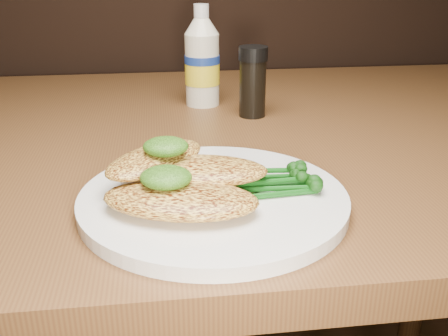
{
  "coord_description": "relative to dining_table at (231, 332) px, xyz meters",
  "views": [
    {
      "loc": [
        -0.11,
        0.32,
        0.99
      ],
      "look_at": [
        -0.04,
        0.81,
        0.79
      ],
      "focal_mm": 41.86,
      "sensor_mm": 36.0,
      "label": 1
    }
  ],
  "objects": [
    {
      "name": "broccolini_bundle",
      "position": [
        -0.0,
        -0.24,
        0.4
      ],
      "size": [
        0.14,
        0.11,
        0.02
      ],
      "primitive_type": null,
      "rotation": [
        0.0,
        0.0,
        0.09
      ],
      "color": "#115012",
      "rests_on": "plate"
    },
    {
      "name": "dining_table",
      "position": [
        0.0,
        0.0,
        0.0
      ],
      "size": [
        1.2,
        0.8,
        0.75
      ],
      "primitive_type": null,
      "color": "#533119",
      "rests_on": "floor"
    },
    {
      "name": "mayo_bottle",
      "position": [
        -0.03,
        0.14,
        0.46
      ],
      "size": [
        0.07,
        0.07,
        0.16
      ],
      "primitive_type": null,
      "rotation": [
        0.0,
        0.0,
        -0.17
      ],
      "color": "#EDE5C9",
      "rests_on": "dining_table"
    },
    {
      "name": "chicken_mid",
      "position": [
        -0.07,
        -0.23,
        0.41
      ],
      "size": [
        0.15,
        0.09,
        0.02
      ],
      "primitive_type": "ellipsoid",
      "rotation": [
        0.0,
        0.0,
        -0.16
      ],
      "color": "#F8C54F",
      "rests_on": "plate"
    },
    {
      "name": "pesto_back",
      "position": [
        -0.1,
        -0.22,
        0.43
      ],
      "size": [
        0.05,
        0.05,
        0.02
      ],
      "primitive_type": "ellipsoid",
      "rotation": [
        0.0,
        0.0,
        -0.18
      ],
      "color": "black",
      "rests_on": "chicken_back"
    },
    {
      "name": "pesto_front",
      "position": [
        -0.1,
        -0.27,
        0.42
      ],
      "size": [
        0.06,
        0.06,
        0.02
      ],
      "primitive_type": "ellipsoid",
      "rotation": [
        0.0,
        0.0,
        -0.25
      ],
      "color": "black",
      "rests_on": "chicken_front"
    },
    {
      "name": "plate",
      "position": [
        -0.06,
        -0.25,
        0.38
      ],
      "size": [
        0.27,
        0.27,
        0.01
      ],
      "primitive_type": "cylinder",
      "color": "white",
      "rests_on": "dining_table"
    },
    {
      "name": "pepper_grinder",
      "position": [
        0.04,
        0.06,
        0.43
      ],
      "size": [
        0.05,
        0.05,
        0.11
      ],
      "primitive_type": null,
      "rotation": [
        0.0,
        0.0,
        0.19
      ],
      "color": "black",
      "rests_on": "dining_table"
    },
    {
      "name": "chicken_back",
      "position": [
        -0.11,
        -0.21,
        0.42
      ],
      "size": [
        0.14,
        0.14,
        0.02
      ],
      "primitive_type": "ellipsoid",
      "rotation": [
        0.0,
        0.0,
        0.81
      ],
      "color": "#F8C54F",
      "rests_on": "plate"
    },
    {
      "name": "chicken_front",
      "position": [
        -0.09,
        -0.28,
        0.4
      ],
      "size": [
        0.17,
        0.12,
        0.02
      ],
      "primitive_type": "ellipsoid",
      "rotation": [
        0.0,
        0.0,
        -0.26
      ],
      "color": "#F8C54F",
      "rests_on": "plate"
    }
  ]
}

